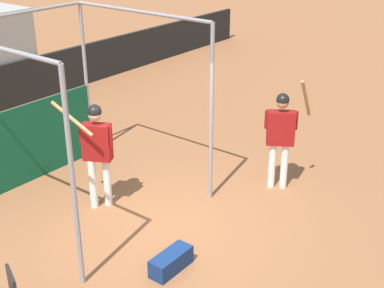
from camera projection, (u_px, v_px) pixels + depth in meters
ground_plane at (166, 229)px, 8.72m from camera, size 60.00×60.00×0.00m
batting_cage at (45, 121)px, 9.43m from camera, size 3.09×3.18×3.17m
player_batter at (97, 146)px, 8.92m from camera, size 0.73×0.75×1.99m
player_waiting at (281, 131)px, 9.55m from camera, size 0.72×0.69×2.17m
equipment_bag at (171, 262)px, 7.68m from camera, size 0.70×0.28×0.28m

